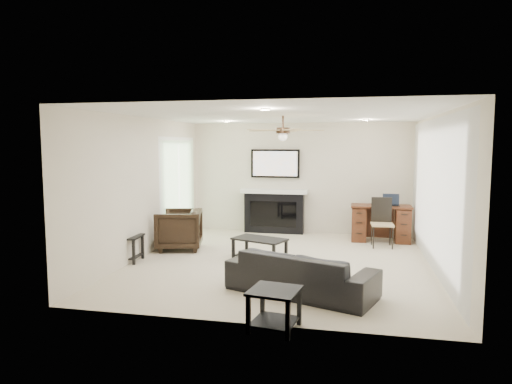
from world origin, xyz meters
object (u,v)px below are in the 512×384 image
at_px(sofa, 301,273).
at_px(armchair, 179,229).
at_px(coffee_table, 260,250).
at_px(fireplace_unit, 274,191).
at_px(desk, 381,223).

height_order(sofa, armchair, armchair).
relative_size(coffee_table, fireplace_unit, 0.47).
bearing_deg(desk, coffee_table, -135.52).
distance_m(sofa, fireplace_unit, 4.36).
relative_size(armchair, coffee_table, 0.94).
distance_m(sofa, desk, 3.91).
height_order(sofa, desk, desk).
bearing_deg(fireplace_unit, desk, -11.34).
bearing_deg(sofa, desk, -88.42).
distance_m(fireplace_unit, desk, 2.45).
bearing_deg(coffee_table, desk, 65.11).
bearing_deg(coffee_table, sofa, -40.01).
bearing_deg(sofa, coffee_table, -40.49).
bearing_deg(fireplace_unit, armchair, -126.81).
distance_m(armchair, fireplace_unit, 2.59).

